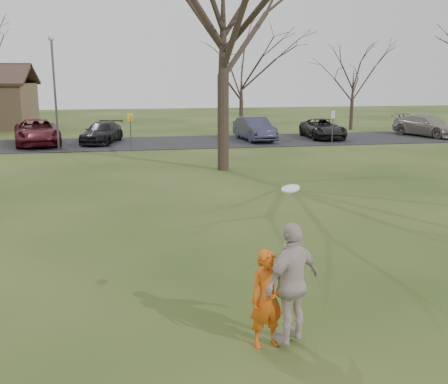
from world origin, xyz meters
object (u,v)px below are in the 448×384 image
(player_defender, at_px, (267,299))
(car_5, at_px, (255,129))
(car_2, at_px, (37,132))
(car_6, at_px, (323,128))
(car_7, at_px, (427,125))
(big_tree, at_px, (223,6))
(car_3, at_px, (102,133))
(catching_play, at_px, (292,282))
(lamp_post, at_px, (54,79))

(player_defender, relative_size, car_5, 0.34)
(car_2, xyz_separation_m, car_5, (13.47, -0.24, -0.01))
(car_6, relative_size, car_7, 0.92)
(car_2, bearing_deg, big_tree, -58.34)
(car_3, height_order, catching_play, catching_play)
(car_2, bearing_deg, car_3, -8.85)
(car_6, distance_m, car_7, 7.57)
(car_5, relative_size, catching_play, 1.83)
(car_3, xyz_separation_m, big_tree, (5.75, -10.42, 6.32))
(car_2, height_order, big_tree, big_tree)
(car_7, bearing_deg, car_5, 160.71)
(car_2, bearing_deg, player_defender, -85.13)
(car_3, relative_size, car_6, 0.95)
(car_6, bearing_deg, player_defender, -109.98)
(player_defender, relative_size, car_2, 0.29)
(player_defender, height_order, catching_play, catching_play)
(catching_play, distance_m, lamp_post, 23.91)
(player_defender, xyz_separation_m, car_5, (6.03, 25.34, 0.01))
(player_defender, relative_size, car_7, 0.31)
(catching_play, bearing_deg, car_2, 106.94)
(player_defender, bearing_deg, car_3, 89.10)
(catching_play, relative_size, big_tree, 0.18)
(car_2, height_order, car_7, car_2)
(car_3, distance_m, big_tree, 13.48)
(big_tree, bearing_deg, car_2, 133.00)
(car_6, bearing_deg, car_7, 2.12)
(player_defender, xyz_separation_m, car_3, (-3.62, 25.75, -0.10))
(car_5, xyz_separation_m, car_7, (12.32, 0.15, -0.02))
(player_defender, bearing_deg, lamp_post, 95.53)
(car_2, xyz_separation_m, catching_play, (7.81, -25.65, 0.25))
(car_5, distance_m, car_6, 4.76)
(car_7, bearing_deg, player_defender, -145.73)
(big_tree, bearing_deg, car_3, 118.87)
(player_defender, relative_size, car_3, 0.35)
(car_6, bearing_deg, big_tree, -127.29)
(car_3, xyz_separation_m, car_6, (14.40, -0.16, 0.01))
(car_3, xyz_separation_m, catching_play, (4.00, -25.81, 0.37))
(car_7, bearing_deg, car_2, 159.81)
(car_3, distance_m, lamp_post, 4.94)
(car_7, xyz_separation_m, lamp_post, (-24.22, -2.66, 3.20))
(catching_play, bearing_deg, car_3, 98.80)
(car_2, relative_size, car_7, 1.09)
(car_5, relative_size, big_tree, 0.32)
(car_7, relative_size, lamp_post, 0.80)
(catching_play, bearing_deg, player_defender, 170.86)
(catching_play, bearing_deg, big_tree, 83.51)
(car_3, distance_m, car_5, 9.66)
(lamp_post, height_order, big_tree, big_tree)
(catching_play, bearing_deg, car_5, 77.46)
(player_defender, relative_size, big_tree, 0.11)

